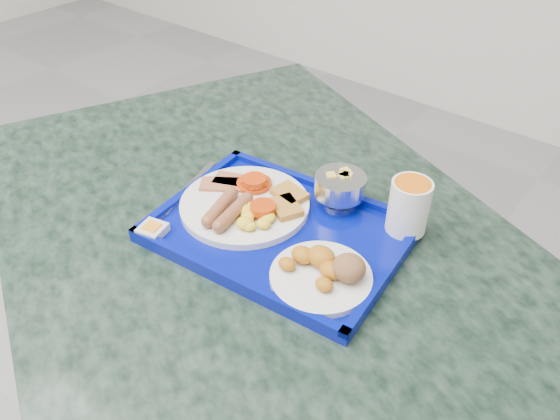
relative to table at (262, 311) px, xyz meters
The scene contains 9 objects.
table is the anchor object (origin of this frame).
tray 0.20m from the table, 33.72° to the left, with size 0.43×0.34×0.02m.
main_plate 0.22m from the table, 153.07° to the left, with size 0.22×0.22×0.04m.
bread_plate 0.27m from the table, 10.48° to the right, with size 0.15×0.15×0.05m.
fruit_bowl 0.29m from the table, 64.37° to the left, with size 0.09×0.09×0.06m.
juice_cup 0.35m from the table, 38.71° to the left, with size 0.07×0.07×0.09m.
spoon 0.26m from the table, 166.98° to the left, with size 0.06×0.16×0.01m.
knife 0.27m from the table, behind, with size 0.01×0.19×0.00m, color silver.
jam_packet 0.28m from the table, 136.02° to the right, with size 0.05×0.05×0.02m.
Camera 1 is at (1.02, 0.47, 1.34)m, focal length 35.00 mm.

